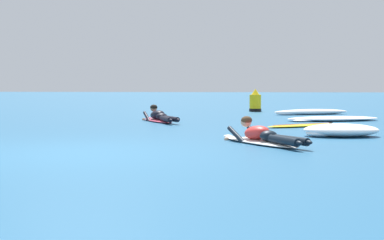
% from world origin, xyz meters
% --- Properties ---
extents(ground_plane, '(120.00, 120.00, 0.00)m').
position_xyz_m(ground_plane, '(0.00, 10.00, 0.00)').
color(ground_plane, '#235B84').
extents(surfer_near, '(1.77, 2.34, 0.54)m').
position_xyz_m(surfer_near, '(2.98, 1.74, 0.14)').
color(surfer_near, white).
rests_on(surfer_near, ground).
extents(surfer_far, '(1.57, 2.51, 0.54)m').
position_xyz_m(surfer_far, '(0.04, 7.40, 0.14)').
color(surfer_far, '#E54C66').
rests_on(surfer_far, ground).
extents(drifting_surfboard, '(2.14, 1.71, 0.16)m').
position_xyz_m(drifting_surfboard, '(4.12, 6.03, 0.03)').
color(drifting_surfboard, yellow).
rests_on(drifting_surfboard, ground).
extents(whitewater_mid_left, '(2.92, 1.62, 0.20)m').
position_xyz_m(whitewater_mid_left, '(4.88, 11.83, 0.10)').
color(whitewater_mid_left, white).
rests_on(whitewater_mid_left, ground).
extents(whitewater_mid_right, '(1.67, 1.14, 0.27)m').
position_xyz_m(whitewater_mid_right, '(4.68, 3.41, 0.13)').
color(whitewater_mid_right, white).
rests_on(whitewater_mid_right, ground).
extents(whitewater_back, '(3.05, 1.80, 0.14)m').
position_xyz_m(whitewater_back, '(5.20, 8.44, 0.07)').
color(whitewater_back, white).
rests_on(whitewater_back, ground).
extents(channel_marker_buoy, '(0.49, 0.49, 0.93)m').
position_xyz_m(channel_marker_buoy, '(2.84, 13.94, 0.36)').
color(channel_marker_buoy, yellow).
rests_on(channel_marker_buoy, ground).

